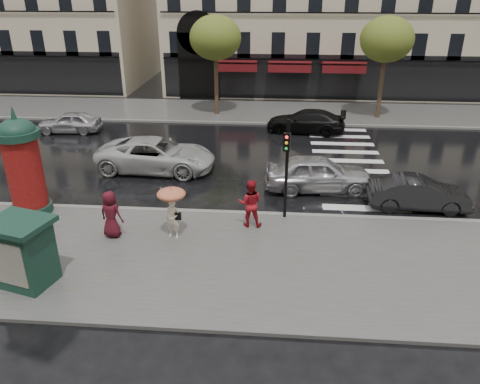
# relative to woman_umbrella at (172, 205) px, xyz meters

# --- Properties ---
(ground) EXTENTS (160.00, 160.00, 0.00)m
(ground) POSITION_rel_woman_umbrella_xyz_m (1.42, -0.84, -1.41)
(ground) COLOR black
(ground) RESTS_ON ground
(near_sidewalk) EXTENTS (90.00, 7.00, 0.12)m
(near_sidewalk) POSITION_rel_woman_umbrella_xyz_m (1.42, -1.34, -1.35)
(near_sidewalk) COLOR #474744
(near_sidewalk) RESTS_ON ground
(far_sidewalk) EXTENTS (90.00, 6.00, 0.12)m
(far_sidewalk) POSITION_rel_woman_umbrella_xyz_m (1.42, 18.16, -1.35)
(far_sidewalk) COLOR #474744
(far_sidewalk) RESTS_ON ground
(near_kerb) EXTENTS (90.00, 0.25, 0.14)m
(near_kerb) POSITION_rel_woman_umbrella_xyz_m (1.42, 2.16, -1.34)
(near_kerb) COLOR slate
(near_kerb) RESTS_ON ground
(far_kerb) EXTENTS (90.00, 0.25, 0.14)m
(far_kerb) POSITION_rel_woman_umbrella_xyz_m (1.42, 15.16, -1.34)
(far_kerb) COLOR slate
(far_kerb) RESTS_ON ground
(zebra_crossing) EXTENTS (3.60, 11.75, 0.01)m
(zebra_crossing) POSITION_rel_woman_umbrella_xyz_m (7.42, 8.76, -1.41)
(zebra_crossing) COLOR silver
(zebra_crossing) RESTS_ON ground
(tree_far_left) EXTENTS (3.40, 3.40, 6.64)m
(tree_far_left) POSITION_rel_woman_umbrella_xyz_m (-0.58, 17.16, 3.76)
(tree_far_left) COLOR #38281C
(tree_far_left) RESTS_ON ground
(tree_far_right) EXTENTS (3.40, 3.40, 6.64)m
(tree_far_right) POSITION_rel_woman_umbrella_xyz_m (10.42, 17.16, 3.76)
(tree_far_right) COLOR #38281C
(tree_far_right) RESTS_ON ground
(woman_umbrella) EXTENTS (1.02, 1.02, 1.96)m
(woman_umbrella) POSITION_rel_woman_umbrella_xyz_m (0.00, 0.00, 0.00)
(woman_umbrella) COLOR #F7E6CB
(woman_umbrella) RESTS_ON near_sidewalk
(woman_red) EXTENTS (0.90, 0.71, 1.85)m
(woman_red) POSITION_rel_woman_umbrella_xyz_m (2.70, 1.12, -0.37)
(woman_red) COLOR maroon
(woman_red) RESTS_ON near_sidewalk
(man_burgundy) EXTENTS (0.98, 0.77, 1.76)m
(man_burgundy) POSITION_rel_woman_umbrella_xyz_m (-2.22, -0.10, -0.41)
(man_burgundy) COLOR #490E19
(man_burgundy) RESTS_ON near_sidewalk
(morris_column) EXTENTS (1.62, 1.62, 4.35)m
(morris_column) POSITION_rel_woman_umbrella_xyz_m (-6.10, 1.53, 0.79)
(morris_column) COLOR #143428
(morris_column) RESTS_ON near_sidewalk
(traffic_light) EXTENTS (0.27, 0.38, 3.94)m
(traffic_light) POSITION_rel_woman_umbrella_xyz_m (4.01, 1.85, 1.10)
(traffic_light) COLOR black
(traffic_light) RESTS_ON near_sidewalk
(newsstand) EXTENTS (2.11, 1.91, 2.14)m
(newsstand) POSITION_rel_woman_umbrella_xyz_m (-3.87, -3.13, -0.19)
(newsstand) COLOR #143428
(newsstand) RESTS_ON near_sidewalk
(car_silver) EXTENTS (4.87, 2.30, 1.61)m
(car_silver) POSITION_rel_woman_umbrella_xyz_m (5.50, 4.92, -0.61)
(car_silver) COLOR silver
(car_silver) RESTS_ON ground
(car_darkgrey) EXTENTS (4.09, 1.55, 1.33)m
(car_darkgrey) POSITION_rel_woman_umbrella_xyz_m (9.49, 3.36, -0.74)
(car_darkgrey) COLOR black
(car_darkgrey) RESTS_ON ground
(car_white) EXTENTS (5.90, 2.98, 1.60)m
(car_white) POSITION_rel_woman_umbrella_xyz_m (-2.26, 6.68, -0.61)
(car_white) COLOR #BBBBBB
(car_white) RESTS_ON ground
(car_black) EXTENTS (5.00, 2.58, 1.39)m
(car_black) POSITION_rel_woman_umbrella_xyz_m (5.39, 13.71, -0.72)
(car_black) COLOR black
(car_black) RESTS_ON ground
(car_far_silver) EXTENTS (3.88, 1.77, 1.29)m
(car_far_silver) POSITION_rel_woman_umbrella_xyz_m (-9.13, 12.49, -0.76)
(car_far_silver) COLOR silver
(car_far_silver) RESTS_ON ground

